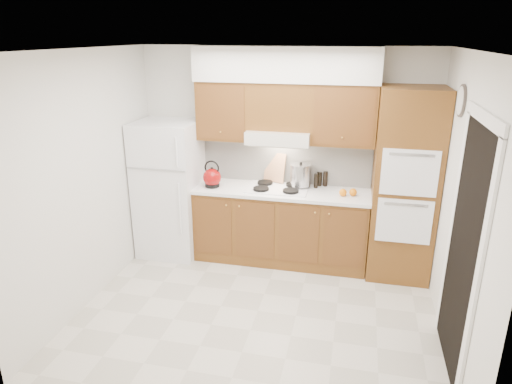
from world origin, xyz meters
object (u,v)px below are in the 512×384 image
fridge (170,189)px  stock_pot (300,175)px  oven_cabinet (404,186)px  kettle (212,177)px

fridge → stock_pot: fridge is taller
oven_cabinet → stock_pot: bearing=173.1°
oven_cabinet → stock_pot: size_ratio=8.58×
kettle → stock_pot: size_ratio=0.87×
fridge → stock_pot: 1.67m
oven_cabinet → kettle: (-2.26, -0.07, -0.04)m
kettle → stock_pot: (1.06, 0.22, 0.04)m
oven_cabinet → kettle: oven_cabinet is taller
fridge → kettle: (0.58, -0.04, 0.20)m
stock_pot → oven_cabinet: bearing=-6.9°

